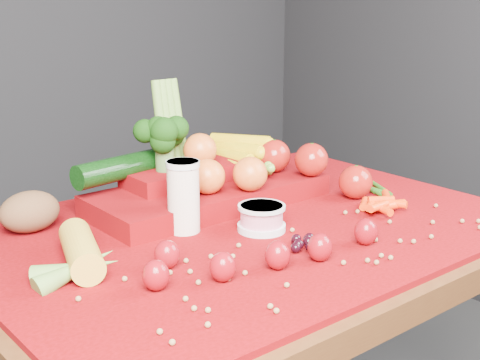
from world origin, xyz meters
TOP-DOWN VIEW (x-y plane):
  - table at (0.00, 0.00)m, footprint 1.10×0.80m
  - red_cloth at (0.00, 0.00)m, footprint 1.05×0.75m
  - milk_glass at (-0.12, 0.05)m, footprint 0.06×0.06m
  - yogurt_bowl at (0.00, -0.04)m, footprint 0.09×0.09m
  - strawberry_scatter at (-0.13, -0.17)m, footprint 0.44×0.18m
  - dark_grape_cluster at (-0.00, -0.16)m, footprint 0.06×0.05m
  - soybean_scatter at (0.00, -0.20)m, footprint 0.84×0.24m
  - corn_ear at (-0.37, -0.01)m, footprint 0.23×0.26m
  - potato at (-0.35, 0.23)m, footprint 0.12×0.09m
  - baby_carrot_pile at (0.27, -0.13)m, footprint 0.18×0.17m
  - green_bean_pile at (0.37, -0.01)m, footprint 0.14×0.12m
  - produce_mound at (0.04, 0.15)m, footprint 0.59×0.35m

SIDE VIEW (x-z plane):
  - table at x=0.00m, z-range 0.28..1.03m
  - red_cloth at x=0.00m, z-range 0.75..0.76m
  - soybean_scatter at x=0.00m, z-range 0.76..0.77m
  - green_bean_pile at x=0.37m, z-range 0.76..0.77m
  - dark_grape_cluster at x=0.00m, z-range 0.76..0.79m
  - baby_carrot_pile at x=0.27m, z-range 0.76..0.79m
  - corn_ear at x=-0.37m, z-range 0.76..0.81m
  - strawberry_scatter at x=-0.13m, z-range 0.76..0.82m
  - yogurt_bowl at x=0.00m, z-range 0.76..0.82m
  - potato at x=-0.35m, z-range 0.76..0.84m
  - produce_mound at x=0.04m, z-range 0.69..0.95m
  - milk_glass at x=-0.12m, z-range 0.77..0.91m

